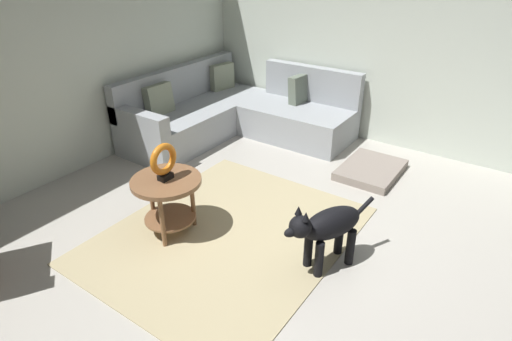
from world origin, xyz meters
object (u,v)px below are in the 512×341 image
Objects in this scene: sectional_couch at (235,114)px; torus_sculpture at (164,161)px; dog_toy_ball at (335,218)px; dog_bed_mat at (371,170)px; side_table at (167,192)px; dog at (327,227)px.

sectional_couch is 2.30m from torus_sculpture.
dog_bed_mat is at bearing 4.22° from dog_toy_ball.
torus_sculpture reaches higher than side_table.
torus_sculpture is 1.65m from dog_toy_ball.
dog_toy_ball is (0.61, 0.19, -0.34)m from dog.
side_table is at bearing 130.21° from dog_toy_ball.
sectional_couch reaches higher than side_table.
torus_sculpture is 0.41× the size of dog.
dog is at bearing -162.88° from dog_toy_ball.
side_table is at bearing 152.73° from dog_bed_mat.
sectional_couch is at bearing 61.07° from dog_toy_ball.
side_table is 1.84× the size of torus_sculpture.
dog reaches higher than dog_toy_ball.
side_table is at bearing -93.58° from torus_sculpture.
torus_sculpture reaches higher than dog_bed_mat.
dog_bed_mat is at bearing -27.27° from side_table.
side_table is 1.55m from dog_toy_ball.
torus_sculpture is 0.41× the size of dog_bed_mat.
sectional_couch is at bearing 22.51° from torus_sculpture.
dog is (-1.73, -2.20, 0.09)m from sectional_couch.
torus_sculpture is (-2.09, -0.87, 0.42)m from sectional_couch.
torus_sculpture is 1.43m from dog.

